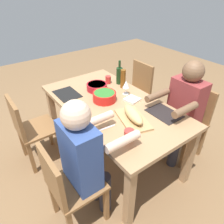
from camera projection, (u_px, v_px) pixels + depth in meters
name	position (u px, v px, depth m)	size (l,w,h in m)	color
ground_plane	(112.00, 154.00, 2.60)	(8.00, 8.00, 0.00)	brown
dining_table	(112.00, 110.00, 2.24)	(1.66, 0.90, 0.74)	#A87F56
chair_near_right	(136.00, 89.00, 3.03)	(0.40, 0.40, 0.85)	olive
chair_far_left	(67.00, 185.00, 1.65)	(0.40, 0.40, 0.85)	olive
diner_far_left	(85.00, 156.00, 1.62)	(0.41, 0.53, 1.20)	#2D2D38
chair_far_right	(29.00, 128.00, 2.26)	(0.40, 0.40, 0.85)	olive
chair_near_left	(190.00, 118.00, 2.41)	(0.40, 0.40, 0.85)	olive
diner_near_left	(183.00, 108.00, 2.20)	(0.41, 0.53, 1.20)	#2D2D38
serving_bowl_fruit	(97.00, 86.00, 2.43)	(0.24, 0.24, 0.08)	#B21923
serving_bowl_greens	(104.00, 96.00, 2.21)	(0.25, 0.25, 0.10)	red
cutting_board	(133.00, 119.00, 1.93)	(0.40, 0.22, 0.02)	tan
bread_loaf	(133.00, 114.00, 1.90)	(0.32, 0.11, 0.09)	tan
wine_bottle	(119.00, 75.00, 2.53)	(0.08, 0.08, 0.29)	#193819
beer_bottle	(123.00, 79.00, 2.44)	(0.06, 0.06, 0.22)	brown
wine_glass	(126.00, 85.00, 2.30)	(0.08, 0.08, 0.17)	silver
cup_near_right	(108.00, 80.00, 2.57)	(0.07, 0.07, 0.09)	red
cup_far_left	(129.00, 135.00, 1.70)	(0.08, 0.08, 0.09)	red
fork_far_left	(107.00, 128.00, 1.83)	(0.02, 0.17, 0.01)	silver
placemat_far_right	(67.00, 94.00, 2.36)	(0.32, 0.23, 0.01)	black
placemat_near_left	(164.00, 113.00, 2.03)	(0.32, 0.23, 0.01)	black
napkin_stack	(132.00, 99.00, 2.24)	(0.14, 0.14, 0.02)	white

